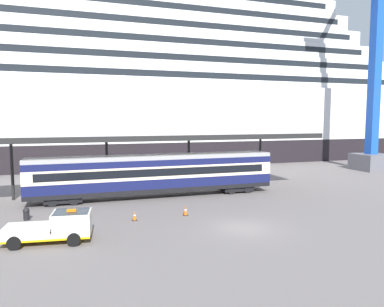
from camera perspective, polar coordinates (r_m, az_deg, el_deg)
name	(u,v)px	position (r m, az deg, el deg)	size (l,w,h in m)	color
ground_plane	(243,228)	(26.02, 8.12, -11.53)	(400.00, 400.00, 0.00)	slate
cruise_ship	(55,87)	(68.60, -20.82, 9.83)	(135.40, 29.34, 38.13)	black
platform_canopy	(154,134)	(35.20, -5.98, 3.01)	(34.59, 5.75, 6.33)	#B8B8B8
train_carriage	(156,173)	(35.16, -5.77, -3.15)	(23.47, 2.81, 4.11)	black
service_truck	(56,226)	(24.23, -20.62, -10.68)	(5.41, 2.73, 2.02)	silver
traffic_cone_near	(185,211)	(28.82, -1.04, -8.99)	(0.36, 0.36, 0.77)	black
traffic_cone_mid	(135,216)	(27.80, -9.04, -9.70)	(0.36, 0.36, 0.69)	black
dockside_crane	(378,63)	(60.11, 27.29, 12.59)	(13.88, 4.40, 50.76)	#595960
quay_bollard	(26,213)	(30.17, -24.66, -8.57)	(0.48, 0.48, 0.96)	black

